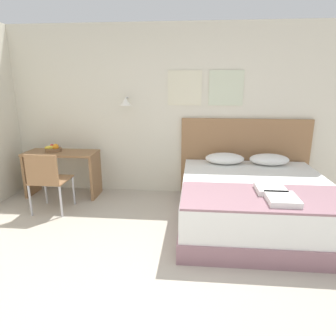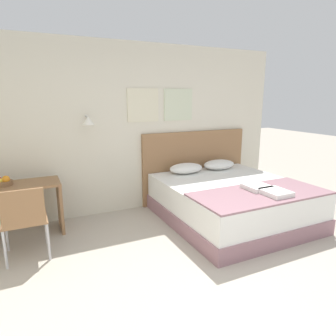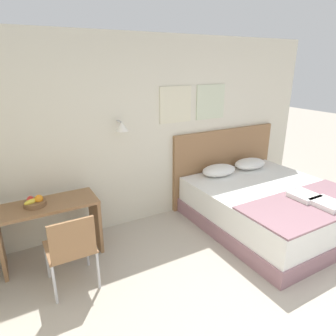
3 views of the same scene
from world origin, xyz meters
The scene contains 12 objects.
ground_plane centered at (0.00, 0.00, 0.00)m, with size 24.00×24.00×0.00m, color #B2A899.
wall_back centered at (0.01, 2.75, 1.33)m, with size 5.66×0.31×2.65m.
bed centered at (1.32, 1.62, 0.29)m, with size 1.89×2.09×0.58m.
headboard centered at (1.32, 2.69, 0.62)m, with size 2.01×0.06×1.24m.
pillow_left centered at (0.99, 2.42, 0.67)m, with size 0.58×0.38×0.16m.
pillow_right centered at (1.65, 2.42, 0.67)m, with size 0.58×0.38×0.16m.
throw_blanket centered at (1.32, 1.01, 0.60)m, with size 1.84×0.84×0.02m.
folded_towel_near_foot centered at (1.38, 1.16, 0.64)m, with size 0.31×0.33×0.06m.
folded_towel_mid_bed centered at (1.43, 0.86, 0.64)m, with size 0.30×0.36×0.06m.
desk centered at (-1.58, 2.38, 0.50)m, with size 1.12×0.50×0.72m.
desk_chair centered at (-1.49, 1.68, 0.52)m, with size 0.48×0.48×0.87m.
fruit_bowl centered at (-1.71, 2.40, 0.77)m, with size 0.25×0.25×0.13m.
Camera 1 is at (0.54, -2.06, 1.77)m, focal length 32.00 mm.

